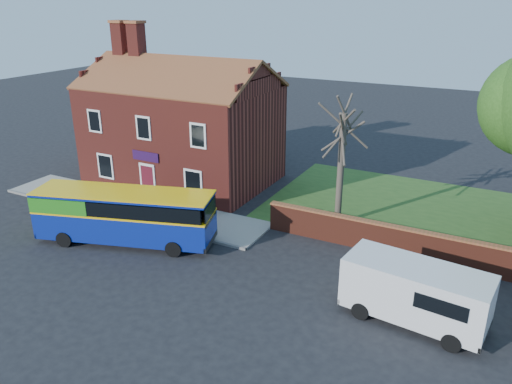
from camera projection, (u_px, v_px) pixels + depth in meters
The scene contains 9 objects.
ground at pixel (166, 277), 23.02m from camera, with size 120.00×120.00×0.00m, color black.
pavement at pixel (131, 206), 30.76m from camera, with size 18.00×3.50×0.12m, color gray.
kerb at pixel (112, 216), 29.31m from camera, with size 18.00×0.15×0.14m, color slate.
grass_strip at pixel (493, 226), 28.17m from camera, with size 26.00×12.00×0.04m, color #426B28.
shop_building at pixel (182, 132), 34.30m from camera, with size 12.30×8.13×10.50m.
boundary_wall at pixel (487, 260), 22.92m from camera, with size 22.00×0.38×1.60m.
bus at pixel (119, 213), 25.85m from camera, with size 9.55×4.97×2.83m.
van_near at pixel (416, 291), 19.44m from camera, with size 5.73×2.83×2.42m.
bare_tree at pixel (341, 164), 27.15m from camera, with size 2.63×3.13×7.00m.
Camera 1 is at (12.90, -15.85, 12.04)m, focal length 35.00 mm.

